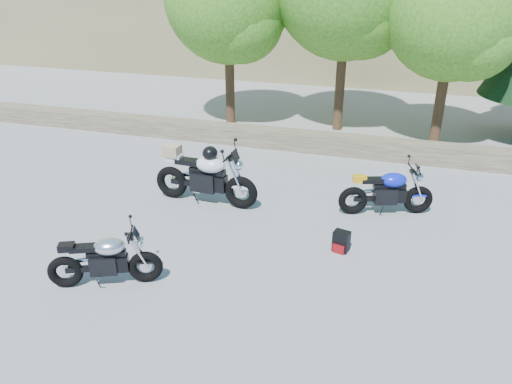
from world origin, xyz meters
TOP-DOWN VIEW (x-y plane):
  - ground at (0.00, 0.00)m, footprint 90.00×90.00m
  - stone_wall at (0.00, 5.50)m, footprint 22.00×0.55m
  - tree_decid_left at (-2.39, 7.14)m, footprint 3.67×3.67m
  - tree_decid_right at (3.71, 6.94)m, footprint 3.54×3.54m
  - silver_bike at (-1.53, -1.47)m, footprint 1.70×0.86m
  - white_bike at (-1.14, 1.73)m, footprint 2.32×0.73m
  - blue_bike at (2.56, 2.32)m, footprint 1.87×0.82m
  - backpack at (1.89, 0.61)m, footprint 0.32×0.29m

SIDE VIEW (x-z plane):
  - ground at x=0.00m, z-range 0.00..0.00m
  - backpack at x=1.89m, z-range -0.01..0.37m
  - stone_wall at x=0.00m, z-range 0.00..0.50m
  - silver_bike at x=-1.53m, z-range -0.01..0.89m
  - blue_bike at x=2.56m, z-range -0.01..0.95m
  - white_bike at x=-1.14m, z-range -0.01..1.27m
  - tree_decid_right at x=3.71m, z-range 0.79..6.20m
  - tree_decid_left at x=-2.39m, z-range 0.83..6.44m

